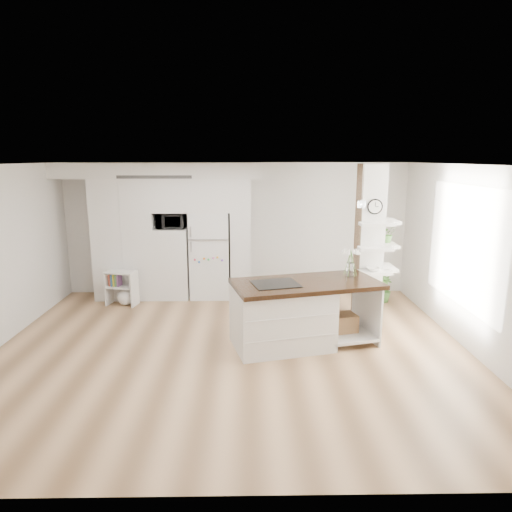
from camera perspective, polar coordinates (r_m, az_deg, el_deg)
The scene contains 14 objects.
floor at distance 6.93m, azimuth -3.06°, elevation -11.60°, with size 7.00×6.00×0.01m, color tan.
room at distance 6.41m, azimuth -3.25°, elevation 3.75°, with size 7.04×6.04×2.72m.
cabinet_wall at distance 9.26m, azimuth -11.58°, elevation 3.96°, with size 4.00×0.71×2.70m.
refrigerator at distance 9.25m, azimuth -5.77°, elevation 0.17°, with size 0.78×0.69×1.75m.
column at distance 7.89m, azimuth 14.67°, elevation 1.27°, with size 0.69×0.90×2.70m.
window at distance 7.49m, azimuth 24.57°, elevation 1.13°, with size 2.40×2.40×0.00m, color white.
pendant_light at distance 6.68m, azimuth 11.60°, elevation 6.15°, with size 0.12×0.12×0.10m, color white.
kitchen_island at distance 6.91m, azimuth 4.27°, elevation -7.15°, with size 2.37×1.54×1.55m.
bookshelf at distance 9.17m, azimuth -16.29°, elevation -4.11°, with size 0.62×0.44×0.67m.
floor_plant_a at distance 8.56m, azimuth 13.52°, elevation -5.60°, with size 0.25×0.20×0.45m, color #3E712D.
floor_plant_b at distance 9.35m, azimuth 15.63°, elevation -3.94°, with size 0.30×0.30×0.53m, color #3E712D.
microwave at distance 9.17m, azimuth -10.58°, elevation 4.33°, with size 0.54×0.37×0.30m, color #2D2D2D.
shelf_plant at distance 8.09m, azimuth 16.13°, elevation 2.70°, with size 0.27×0.23×0.30m, color #3E712D.
decor_bowl at distance 7.73m, azimuth 14.42°, elevation -1.61°, with size 0.22×0.22×0.05m, color white.
Camera 1 is at (0.26, -6.33, 2.80)m, focal length 32.00 mm.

